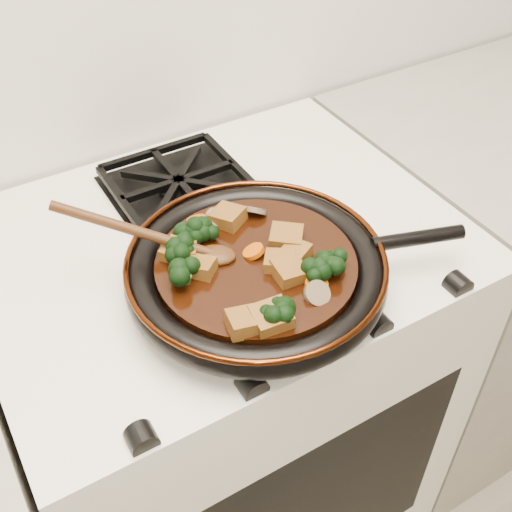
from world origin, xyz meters
TOP-DOWN VIEW (x-y plane):
  - stove at (0.00, 1.69)m, footprint 0.76×0.60m
  - burner_grate_front at (0.00, 1.55)m, footprint 0.23×0.23m
  - burner_grate_back at (0.00, 1.83)m, footprint 0.23×0.23m
  - skillet at (-0.01, 1.55)m, footprint 0.49×0.37m
  - braising_sauce at (-0.01, 1.55)m, footprint 0.28×0.28m
  - tofu_cube_0 at (-0.08, 1.58)m, footprint 0.05×0.05m
  - tofu_cube_1 at (0.02, 1.51)m, footprint 0.05×0.05m
  - tofu_cube_2 at (-0.08, 1.46)m, footprint 0.05×0.05m
  - tofu_cube_3 at (-0.05, 1.45)m, footprint 0.05×0.05m
  - tofu_cube_4 at (-0.00, 1.65)m, footprint 0.06×0.06m
  - tofu_cube_5 at (0.05, 1.57)m, footprint 0.06×0.06m
  - tofu_cube_6 at (0.04, 1.53)m, footprint 0.05×0.05m
  - tofu_cube_7 at (-0.10, 1.62)m, footprint 0.05×0.05m
  - tofu_cube_8 at (-0.09, 1.62)m, footprint 0.04×0.05m
  - tofu_cube_9 at (0.02, 1.53)m, footprint 0.06×0.06m
  - broccoli_floret_0 at (-0.04, 1.45)m, footprint 0.08×0.08m
  - broccoli_floret_1 at (-0.10, 1.61)m, footprint 0.08×0.08m
  - broccoli_floret_2 at (0.08, 1.48)m, footprint 0.08×0.09m
  - broccoli_floret_3 at (-0.07, 1.64)m, footprint 0.08×0.08m
  - broccoli_floret_4 at (0.04, 1.49)m, footprint 0.07×0.07m
  - broccoli_floret_5 at (-0.05, 1.64)m, footprint 0.08×0.08m
  - broccoli_floret_6 at (-0.11, 1.57)m, footprint 0.08×0.09m
  - carrot_coin_0 at (-0.00, 1.57)m, footprint 0.04×0.03m
  - carrot_coin_1 at (-0.08, 1.58)m, footprint 0.03×0.03m
  - carrot_coin_2 at (-0.04, 1.67)m, footprint 0.03×0.03m
  - carrot_coin_3 at (0.04, 1.47)m, footprint 0.03×0.03m
  - mushroom_slice_0 at (-0.01, 1.66)m, footprint 0.05×0.05m
  - mushroom_slice_1 at (0.04, 1.65)m, footprint 0.05×0.05m
  - mushroom_slice_2 at (-0.04, 1.45)m, footprint 0.04×0.04m
  - mushroom_slice_3 at (-0.01, 1.66)m, footprint 0.03×0.03m
  - mushroom_slice_4 at (0.03, 1.45)m, footprint 0.04×0.04m
  - wooden_spoon at (-0.10, 1.63)m, footprint 0.14×0.11m

SIDE VIEW (x-z plane):
  - stove at x=0.00m, z-range 0.00..0.90m
  - burner_grate_front at x=0.00m, z-range 0.90..0.93m
  - burner_grate_back at x=0.00m, z-range 0.90..0.93m
  - skillet at x=-0.01m, z-range 0.92..0.97m
  - braising_sauce at x=-0.01m, z-range 0.94..0.96m
  - carrot_coin_0 at x=0.00m, z-range 0.95..0.98m
  - carrot_coin_1 at x=-0.08m, z-range 0.95..0.98m
  - carrot_coin_2 at x=-0.04m, z-range 0.95..0.97m
  - carrot_coin_3 at x=0.04m, z-range 0.96..0.97m
  - mushroom_slice_0 at x=-0.01m, z-range 0.96..0.98m
  - mushroom_slice_1 at x=0.04m, z-range 0.95..0.98m
  - mushroom_slice_2 at x=-0.04m, z-range 0.95..0.98m
  - mushroom_slice_3 at x=-0.01m, z-range 0.95..0.98m
  - mushroom_slice_4 at x=0.03m, z-range 0.95..0.98m
  - tofu_cube_8 at x=-0.09m, z-range 0.96..0.98m
  - tofu_cube_6 at x=0.04m, z-range 0.95..0.98m
  - tofu_cube_9 at x=0.02m, z-range 0.95..0.98m
  - tofu_cube_0 at x=-0.08m, z-range 0.95..0.98m
  - tofu_cube_7 at x=-0.10m, z-range 0.96..0.98m
  - broccoli_floret_3 at x=-0.07m, z-range 0.94..1.00m
  - tofu_cube_2 at x=-0.08m, z-range 0.95..0.98m
  - tofu_cube_5 at x=0.05m, z-range 0.95..0.98m
  - tofu_cube_4 at x=0.00m, z-range 0.95..0.98m
  - tofu_cube_1 at x=0.02m, z-range 0.95..0.98m
  - tofu_cube_3 at x=-0.05m, z-range 0.95..0.98m
  - broccoli_floret_2 at x=0.08m, z-range 0.94..1.00m
  - broccoli_floret_4 at x=0.04m, z-range 0.94..1.00m
  - broccoli_floret_0 at x=-0.04m, z-range 0.94..1.00m
  - broccoli_floret_1 at x=-0.10m, z-range 0.94..1.01m
  - broccoli_floret_6 at x=-0.11m, z-range 0.94..1.01m
  - broccoli_floret_5 at x=-0.05m, z-range 0.94..1.01m
  - wooden_spoon at x=-0.10m, z-range 0.87..1.10m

